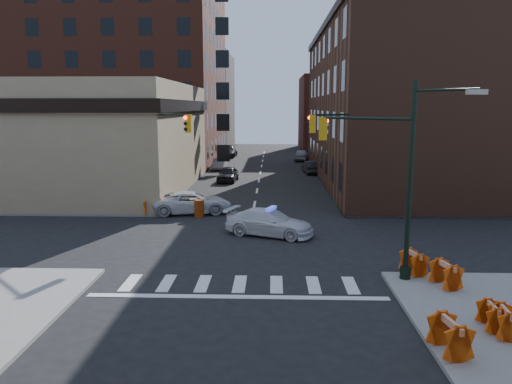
# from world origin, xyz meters

# --- Properties ---
(ground) EXTENTS (140.00, 140.00, 0.00)m
(ground) POSITION_xyz_m (0.00, 0.00, 0.00)
(ground) COLOR black
(ground) RESTS_ON ground
(sidewalk_nw) EXTENTS (34.00, 54.50, 0.15)m
(sidewalk_nw) POSITION_xyz_m (-23.00, 32.75, 0.07)
(sidewalk_nw) COLOR gray
(sidewalk_nw) RESTS_ON ground
(sidewalk_ne) EXTENTS (34.00, 54.50, 0.15)m
(sidewalk_ne) POSITION_xyz_m (23.00, 32.75, 0.07)
(sidewalk_ne) COLOR gray
(sidewalk_ne) RESTS_ON ground
(bank_building) EXTENTS (22.00, 22.00, 9.00)m
(bank_building) POSITION_xyz_m (-17.00, 16.50, 4.50)
(bank_building) COLOR #958361
(bank_building) RESTS_ON ground
(apartment_block) EXTENTS (25.00, 25.00, 24.00)m
(apartment_block) POSITION_xyz_m (-18.50, 40.00, 12.00)
(apartment_block) COLOR #5A291C
(apartment_block) RESTS_ON ground
(commercial_row_ne) EXTENTS (14.00, 34.00, 14.00)m
(commercial_row_ne) POSITION_xyz_m (13.00, 22.50, 7.00)
(commercial_row_ne) COLOR #533121
(commercial_row_ne) RESTS_ON ground
(filler_nw) EXTENTS (20.00, 18.00, 16.00)m
(filler_nw) POSITION_xyz_m (-16.00, 62.00, 8.00)
(filler_nw) COLOR brown
(filler_nw) RESTS_ON ground
(filler_ne) EXTENTS (16.00, 16.00, 12.00)m
(filler_ne) POSITION_xyz_m (14.00, 58.00, 6.00)
(filler_ne) COLOR #5A291C
(filler_ne) RESTS_ON ground
(signal_pole_se) EXTENTS (5.40, 5.27, 8.00)m
(signal_pole_se) POSITION_xyz_m (6.04, -5.52, 4.61)
(signal_pole_se) COLOR black
(signal_pole_se) RESTS_ON sidewalk_se
(signal_pole_nw) EXTENTS (3.58, 3.67, 8.00)m
(signal_pole_nw) POSITION_xyz_m (-5.85, 5.34, 4.34)
(signal_pole_nw) COLOR black
(signal_pole_nw) RESTS_ON sidewalk_nw
(signal_pole_ne) EXTENTS (3.67, 3.58, 8.00)m
(signal_pole_ne) POSITION_xyz_m (5.84, 5.35, 4.34)
(signal_pole_ne) COLOR black
(signal_pole_ne) RESTS_ON sidewalk_ne
(tree_ne_near) EXTENTS (3.00, 3.00, 4.85)m
(tree_ne_near) POSITION_xyz_m (7.50, 26.00, 3.49)
(tree_ne_near) COLOR black
(tree_ne_near) RESTS_ON sidewalk_ne
(tree_ne_far) EXTENTS (3.00, 3.00, 4.85)m
(tree_ne_far) POSITION_xyz_m (7.50, 34.00, 3.49)
(tree_ne_far) COLOR black
(tree_ne_far) RESTS_ON sidewalk_ne
(police_car) EXTENTS (5.41, 3.67, 1.46)m
(police_car) POSITION_xyz_m (1.16, 1.10, 0.73)
(police_car) COLOR silver
(police_car) RESTS_ON ground
(pickup) EXTENTS (5.69, 3.43, 1.48)m
(pickup) POSITION_xyz_m (-4.12, 6.79, 0.74)
(pickup) COLOR silver
(pickup) RESTS_ON ground
(parked_car_wnear) EXTENTS (2.04, 4.36, 1.44)m
(parked_car_wnear) POSITION_xyz_m (-2.97, 21.28, 0.72)
(parked_car_wnear) COLOR black
(parked_car_wnear) RESTS_ON ground
(parked_car_wfar) EXTENTS (1.49, 3.98, 1.30)m
(parked_car_wfar) POSITION_xyz_m (-4.76, 30.63, 0.65)
(parked_car_wfar) COLOR gray
(parked_car_wfar) RESTS_ON ground
(parked_car_wdeep) EXTENTS (2.51, 5.65, 1.61)m
(parked_car_wdeep) POSITION_xyz_m (-5.01, 44.70, 0.81)
(parked_car_wdeep) COLOR black
(parked_car_wdeep) RESTS_ON ground
(parked_car_enear) EXTENTS (1.82, 4.21, 1.35)m
(parked_car_enear) POSITION_xyz_m (5.50, 27.33, 0.67)
(parked_car_enear) COLOR black
(parked_car_enear) RESTS_ON ground
(parked_car_efar) EXTENTS (2.31, 4.67, 1.53)m
(parked_car_efar) POSITION_xyz_m (5.21, 40.25, 0.77)
(parked_car_efar) COLOR gray
(parked_car_efar) RESTS_ON ground
(pedestrian_a) EXTENTS (0.71, 0.55, 1.73)m
(pedestrian_a) POSITION_xyz_m (-8.85, 7.25, 1.02)
(pedestrian_a) COLOR black
(pedestrian_a) RESTS_ON sidewalk_nw
(pedestrian_b) EXTENTS (1.14, 0.98, 2.01)m
(pedestrian_b) POSITION_xyz_m (-8.11, 6.35, 1.15)
(pedestrian_b) COLOR black
(pedestrian_b) RESTS_ON sidewalk_nw
(pedestrian_c) EXTENTS (1.13, 0.56, 1.86)m
(pedestrian_c) POSITION_xyz_m (-13.00, 8.73, 1.08)
(pedestrian_c) COLOR #202730
(pedestrian_c) RESTS_ON sidewalk_nw
(barrel_road) EXTENTS (0.65, 0.65, 0.89)m
(barrel_road) POSITION_xyz_m (0.65, 3.47, 0.44)
(barrel_road) COLOR red
(barrel_road) RESTS_ON ground
(barrel_bank) EXTENTS (0.68, 0.68, 1.13)m
(barrel_bank) POSITION_xyz_m (-3.45, 5.60, 0.57)
(barrel_bank) COLOR orange
(barrel_bank) RESTS_ON ground
(barricade_se_a) EXTENTS (0.91, 1.39, 0.96)m
(barricade_se_a) POSITION_xyz_m (7.30, -5.70, 0.63)
(barricade_se_a) COLOR #D5680A
(barricade_se_a) RESTS_ON sidewalk_se
(barricade_se_b) EXTENTS (0.96, 1.44, 0.99)m
(barricade_se_b) POSITION_xyz_m (8.12, -7.23, 0.64)
(barricade_se_b) COLOR #CA6509
(barricade_se_b) RESTS_ON sidewalk_se
(barricade_se_c) EXTENTS (0.59, 1.13, 0.83)m
(barricade_se_c) POSITION_xyz_m (8.31, -11.00, 0.57)
(barricade_se_c) COLOR #C36509
(barricade_se_c) RESTS_ON sidewalk_se
(barricade_se_d) EXTENTS (0.70, 1.23, 0.89)m
(barricade_se_d) POSITION_xyz_m (8.50, -11.46, 0.59)
(barricade_se_d) COLOR #E64E0A
(barricade_se_d) RESTS_ON sidewalk_se
(barricade_se_e) EXTENTS (0.89, 1.46, 1.03)m
(barricade_se_e) POSITION_xyz_m (6.40, -12.66, 0.66)
(barricade_se_e) COLOR #DF4A0A
(barricade_se_e) RESTS_ON sidewalk_se
(barricade_nw_a) EXTENTS (1.36, 0.73, 1.00)m
(barricade_nw_a) POSITION_xyz_m (-6.50, 5.70, 0.65)
(barricade_nw_a) COLOR red
(barricade_nw_a) RESTS_ON sidewalk_nw
(barricade_nw_b) EXTENTS (1.29, 0.70, 0.94)m
(barricade_nw_b) POSITION_xyz_m (-10.41, 6.26, 0.62)
(barricade_nw_b) COLOR #C46309
(barricade_nw_b) RESTS_ON sidewalk_nw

